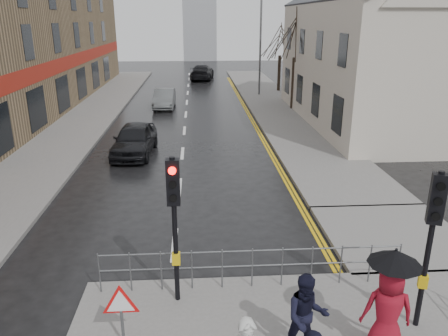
{
  "coord_description": "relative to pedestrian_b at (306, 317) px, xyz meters",
  "views": [
    {
      "loc": [
        0.71,
        -8.29,
        6.21
      ],
      "look_at": [
        1.58,
        5.24,
        1.54
      ],
      "focal_mm": 35.0,
      "sensor_mm": 36.0,
      "label": 1
    }
  ],
  "objects": [
    {
      "name": "ground",
      "position": [
        -2.66,
        1.69,
        -0.99
      ],
      "size": [
        120.0,
        120.0,
        0.0
      ],
      "primitive_type": "plane",
      "color": "black",
      "rests_on": "ground"
    },
    {
      "name": "left_pavement",
      "position": [
        -9.16,
        24.69,
        -0.92
      ],
      "size": [
        4.0,
        44.0,
        0.14
      ],
      "primitive_type": "cube",
      "color": "#605E5B",
      "rests_on": "ground"
    },
    {
      "name": "right_pavement",
      "position": [
        3.84,
        26.69,
        -0.92
      ],
      "size": [
        4.0,
        40.0,
        0.14
      ],
      "primitive_type": "cube",
      "color": "#605E5B",
      "rests_on": "ground"
    },
    {
      "name": "pavement_bridge_right",
      "position": [
        3.84,
        4.69,
        -0.92
      ],
      "size": [
        4.0,
        4.2,
        0.14
      ],
      "primitive_type": "cube",
      "color": "#605E5B",
      "rests_on": "ground"
    },
    {
      "name": "building_right_cream",
      "position": [
        9.34,
        19.69,
        3.79
      ],
      "size": [
        9.0,
        16.4,
        10.1
      ],
      "color": "#BEB5A5",
      "rests_on": "ground"
    },
    {
      "name": "traffic_signal_near_left",
      "position": [
        -2.46,
        1.88,
        1.46
      ],
      "size": [
        0.28,
        0.27,
        3.4
      ],
      "color": "black",
      "rests_on": "near_pavement"
    },
    {
      "name": "traffic_signal_near_right",
      "position": [
        2.54,
        0.68,
        1.46
      ],
      "size": [
        0.34,
        0.33,
        3.4
      ],
      "color": "black",
      "rests_on": "near_pavement"
    },
    {
      "name": "guard_railing_front",
      "position": [
        -0.71,
        2.29,
        -0.14
      ],
      "size": [
        7.14,
        0.04,
        1.0
      ],
      "color": "#595B5E",
      "rests_on": "near_pavement"
    },
    {
      "name": "warning_sign",
      "position": [
        -3.46,
        0.48,
        0.05
      ],
      "size": [
        0.8,
        0.07,
        1.35
      ],
      "color": "#595B5E",
      "rests_on": "near_pavement"
    },
    {
      "name": "street_lamp",
      "position": [
        3.16,
        29.69,
        3.71
      ],
      "size": [
        1.83,
        0.25,
        8.0
      ],
      "color": "#595B5E",
      "rests_on": "right_pavement"
    },
    {
      "name": "tree_near",
      "position": [
        4.84,
        23.69,
        4.14
      ],
      "size": [
        2.4,
        2.4,
        6.58
      ],
      "color": "black",
      "rests_on": "right_pavement"
    },
    {
      "name": "tree_far",
      "position": [
        5.34,
        31.69,
        3.43
      ],
      "size": [
        2.4,
        2.4,
        5.64
      ],
      "color": "black",
      "rests_on": "right_pavement"
    },
    {
      "name": "pedestrian_b",
      "position": [
        0.0,
        0.0,
        0.0
      ],
      "size": [
        0.85,
        0.67,
        1.71
      ],
      "primitive_type": "imported",
      "rotation": [
        0.0,
        0.0,
        -0.03
      ],
      "color": "black",
      "rests_on": "near_pavement"
    },
    {
      "name": "pedestrian_with_umbrella",
      "position": [
        1.49,
        -0.08,
        0.32
      ],
      "size": [
        1.02,
        0.96,
        2.24
      ],
      "color": "maroon",
      "rests_on": "near_pavement"
    },
    {
      "name": "car_parked",
      "position": [
        -4.91,
        13.69,
        -0.25
      ],
      "size": [
        2.03,
        4.46,
        1.48
      ],
      "primitive_type": "imported",
      "rotation": [
        0.0,
        0.0,
        -0.07
      ],
      "color": "black",
      "rests_on": "ground"
    },
    {
      "name": "car_mid",
      "position": [
        -4.23,
        25.11,
        -0.33
      ],
      "size": [
        1.5,
        4.07,
        1.33
      ],
      "primitive_type": "imported",
      "rotation": [
        0.0,
        0.0,
        -0.02
      ],
      "color": "#4F5355",
      "rests_on": "ground"
    },
    {
      "name": "car_far",
      "position": [
        -1.24,
        40.35,
        -0.23
      ],
      "size": [
        2.79,
        5.52,
        1.54
      ],
      "primitive_type": "imported",
      "rotation": [
        0.0,
        0.0,
        3.02
      ],
      "color": "black",
      "rests_on": "ground"
    }
  ]
}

